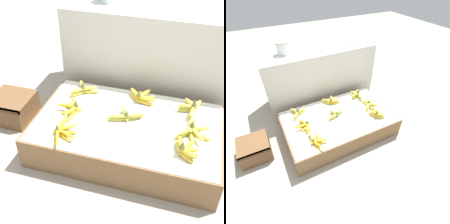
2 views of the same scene
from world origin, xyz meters
TOP-DOWN VIEW (x-y plane):
  - ground_plane at (0.00, 0.00)m, footprint 10.00×10.00m
  - display_platform at (0.00, 0.00)m, footprint 1.25×0.76m
  - back_vendor_table at (0.06, 0.74)m, footprint 1.46×0.53m
  - wooden_crate at (-0.95, 0.08)m, footprint 0.31×0.31m
  - banana_bunch_front_left at (-0.37, -0.24)m, footprint 0.18×0.28m
  - banana_bunch_front_midright at (0.39, -0.19)m, footprint 0.16×0.18m
  - banana_bunch_middle_left at (-0.40, 0.00)m, footprint 0.18×0.25m
  - banana_bunch_middle_midleft at (-0.02, 0.03)m, footprint 0.25×0.16m
  - banana_bunch_middle_midright at (0.42, -0.00)m, footprint 0.23×0.25m
  - banana_bunch_back_left at (-0.41, 0.24)m, footprint 0.21×0.20m
  - banana_bunch_back_midleft at (0.03, 0.27)m, footprint 0.22×0.16m
  - banana_bunch_back_midright at (0.39, 0.23)m, footprint 0.17×0.22m
  - glass_jar at (-0.35, 0.73)m, footprint 0.16×0.16m
  - foam_tray_white at (0.65, 0.68)m, footprint 0.21×0.17m

SIDE VIEW (x-z plane):
  - ground_plane at x=0.00m, z-range 0.00..0.00m
  - wooden_crate at x=-0.95m, z-range 0.00..0.19m
  - display_platform at x=0.00m, z-range 0.00..0.23m
  - banana_bunch_front_left at x=-0.37m, z-range 0.21..0.29m
  - banana_bunch_middle_midleft at x=-0.02m, z-range 0.21..0.30m
  - banana_bunch_middle_left at x=-0.40m, z-range 0.21..0.31m
  - banana_bunch_middle_midright at x=0.42m, z-range 0.21..0.31m
  - banana_bunch_back_midleft at x=0.03m, z-range 0.21..0.32m
  - banana_bunch_back_left at x=-0.41m, z-range 0.21..0.32m
  - banana_bunch_front_midright at x=0.39m, z-range 0.21..0.32m
  - banana_bunch_back_midright at x=0.39m, z-range 0.21..0.32m
  - back_vendor_table at x=0.06m, z-range 0.00..0.77m
  - foam_tray_white at x=0.65m, z-range 0.77..0.79m
  - glass_jar at x=-0.35m, z-range 0.77..0.91m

